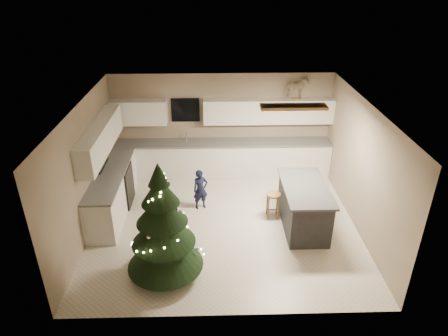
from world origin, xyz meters
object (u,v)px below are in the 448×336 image
Objects in this scene: toddler at (200,190)px; rocking_horse at (297,88)px; bar_stool at (273,200)px; christmas_tree at (163,232)px; island at (304,206)px.

rocking_horse is (2.32, 1.68, 1.81)m from toddler.
bar_stool is 2.89m from rocking_horse.
bar_stool is 0.88× the size of rocking_horse.
christmas_tree is at bearing -141.11° from bar_stool.
bar_stool is 0.27× the size of christmas_tree.
bar_stool is 2.78m from christmas_tree.
toddler is 1.41× the size of rocking_horse.
rocking_horse is at bearing 15.98° from toddler.
bar_stool is at bearing 136.79° from rocking_horse.
bar_stool is 0.63× the size of toddler.
christmas_tree is (-2.72, -1.38, 0.43)m from island.
rocking_horse is at bearing 70.24° from bar_stool.
christmas_tree is 2.36× the size of toddler.
toddler is at bearing 75.15° from christmas_tree.
toddler is at bearing 160.39° from island.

